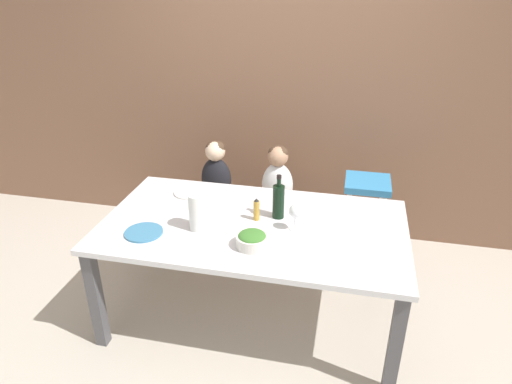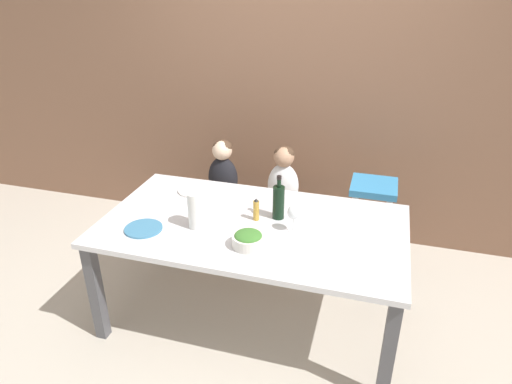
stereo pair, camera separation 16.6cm
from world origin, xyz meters
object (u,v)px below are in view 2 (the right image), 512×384
(salad_bowl_large, at_px, (248,239))
(dinner_plate_front_left, at_px, (143,229))
(person_child_left, at_px, (223,170))
(chair_far_left, at_px, (224,206))
(person_child_center, at_px, (283,177))
(paper_towel_roll, at_px, (197,210))
(dinner_plate_back_left, at_px, (194,190))
(chair_right_highchair, at_px, (372,204))
(chair_far_center, at_px, (282,214))
(wine_glass_near, at_px, (294,213))
(wine_bottle, at_px, (279,201))

(salad_bowl_large, xyz_separation_m, dinner_plate_front_left, (-0.66, -0.00, -0.04))
(dinner_plate_front_left, bearing_deg, person_child_left, 82.72)
(chair_far_left, height_order, person_child_center, person_child_center)
(paper_towel_roll, bearing_deg, dinner_plate_back_left, 115.73)
(chair_far_left, height_order, paper_towel_roll, paper_towel_roll)
(chair_right_highchair, height_order, paper_towel_roll, paper_towel_roll)
(paper_towel_roll, distance_m, dinner_plate_back_left, 0.51)
(paper_towel_roll, bearing_deg, chair_far_center, 70.45)
(person_child_left, bearing_deg, chair_right_highchair, -0.05)
(chair_far_center, height_order, dinner_plate_back_left, dinner_plate_back_left)
(person_child_center, xyz_separation_m, wine_glass_near, (0.25, -0.80, 0.15))
(chair_far_center, relative_size, salad_bowl_large, 2.42)
(person_child_left, bearing_deg, wine_glass_near, -47.25)
(chair_far_left, distance_m, dinner_plate_front_left, 1.11)
(salad_bowl_large, bearing_deg, dinner_plate_front_left, -179.71)
(chair_right_highchair, xyz_separation_m, paper_towel_roll, (-1.01, -0.92, 0.28))
(chair_far_left, relative_size, dinner_plate_front_left, 1.97)
(chair_far_left, xyz_separation_m, wine_bottle, (0.62, -0.67, 0.47))
(salad_bowl_large, xyz_separation_m, dinner_plate_back_left, (-0.58, 0.57, -0.04))
(paper_towel_roll, relative_size, salad_bowl_large, 1.25)
(person_child_left, relative_size, salad_bowl_large, 2.69)
(chair_far_left, bearing_deg, person_child_left, 90.00)
(paper_towel_roll, xyz_separation_m, dinner_plate_front_left, (-0.30, -0.12, -0.11))
(chair_far_left, height_order, person_child_left, person_child_left)
(salad_bowl_large, bearing_deg, person_child_left, 117.18)
(person_child_left, xyz_separation_m, wine_bottle, (0.62, -0.67, 0.14))
(chair_right_highchair, relative_size, dinner_plate_front_left, 3.23)
(wine_glass_near, height_order, salad_bowl_large, wine_glass_near)
(chair_far_left, height_order, dinner_plate_back_left, dinner_plate_back_left)
(chair_far_left, height_order, dinner_plate_front_left, dinner_plate_front_left)
(chair_far_center, distance_m, wine_glass_near, 0.96)
(person_child_left, xyz_separation_m, dinner_plate_back_left, (-0.05, -0.46, 0.03))
(wine_bottle, height_order, dinner_plate_back_left, wine_bottle)
(chair_far_center, height_order, chair_right_highchair, chair_right_highchair)
(wine_bottle, distance_m, wine_glass_near, 0.18)
(dinner_plate_front_left, relative_size, dinner_plate_back_left, 1.00)
(chair_far_center, bearing_deg, dinner_plate_front_left, -121.21)
(wine_bottle, height_order, dinner_plate_front_left, wine_bottle)
(wine_glass_near, height_order, dinner_plate_back_left, wine_glass_near)
(chair_far_left, relative_size, wine_bottle, 1.55)
(chair_far_left, distance_m, chair_right_highchair, 1.19)
(paper_towel_roll, relative_size, dinner_plate_back_left, 1.01)
(chair_far_left, bearing_deg, salad_bowl_large, -62.80)
(paper_towel_roll, distance_m, wine_glass_near, 0.58)
(person_child_center, bearing_deg, person_child_left, 180.00)
(wine_bottle, xyz_separation_m, paper_towel_roll, (-0.45, -0.25, -0.00))
(chair_right_highchair, xyz_separation_m, salad_bowl_large, (-0.65, -1.04, 0.21))
(dinner_plate_front_left, bearing_deg, salad_bowl_large, 0.29)
(dinner_plate_back_left, bearing_deg, paper_towel_roll, -64.27)
(dinner_plate_back_left, bearing_deg, chair_right_highchair, 20.74)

